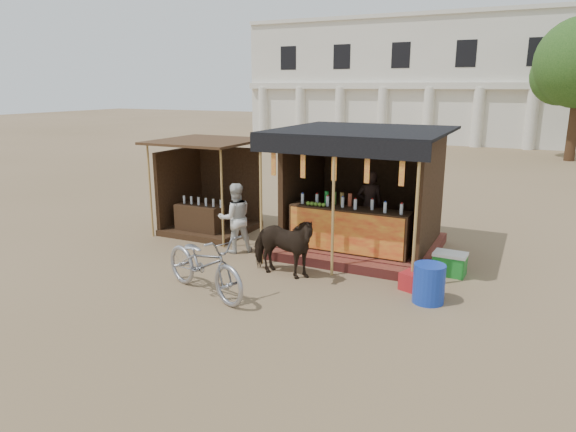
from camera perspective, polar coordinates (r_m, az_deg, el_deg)
The scene contains 10 objects.
ground at distance 9.50m, azimuth -4.25°, elevation -8.60°, with size 120.00×120.00×0.00m, color #846B4C.
main_stall at distance 11.75m, azimuth 8.17°, elevation 1.01°, with size 3.60×3.61×2.78m.
secondary_stall at distance 13.50m, azimuth -9.13°, elevation 1.95°, with size 2.40×2.40×2.38m.
cow at distance 10.10m, azimuth -0.65°, elevation -3.36°, with size 0.68×1.49×1.26m, color black.
motorbike at distance 9.39m, azimuth -9.28°, elevation -5.23°, with size 0.77×2.22×1.17m, color #95969D.
bystander at distance 11.62m, azimuth -5.89°, elevation -0.22°, with size 0.77×0.60×1.59m, color silver.
blue_barrel at distance 9.33m, azimuth 15.38°, elevation -7.24°, with size 0.55×0.55×0.69m, color #1636A8.
red_crate at distance 9.87m, azimuth 13.84°, elevation -7.05°, with size 0.43×0.42×0.33m, color #AA1C1F.
cooler at distance 10.81m, azimuth 17.52°, elevation -5.06°, with size 0.66×0.47×0.46m.
background_building at distance 38.05m, azimuth 16.58°, elevation 14.12°, with size 26.00×7.45×8.18m.
Camera 1 is at (4.42, -7.56, 3.68)m, focal length 32.00 mm.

